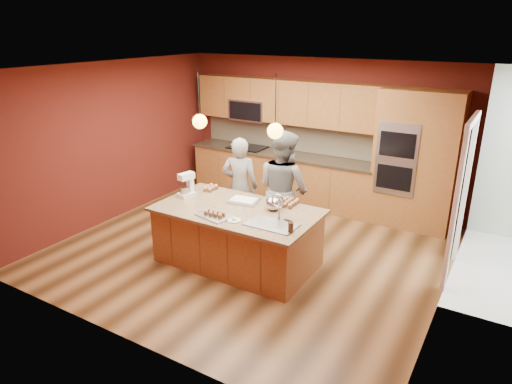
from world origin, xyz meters
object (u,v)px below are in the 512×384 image
Objects in this scene: person_right at (283,189)px; mixing_bowl at (273,203)px; person_left at (240,186)px; stand_mixer at (186,186)px; island at (238,236)px.

person_right reaches higher than mixing_bowl.
person_left is 1.17m from mixing_bowl.
person_left reaches higher than stand_mixer.
mixing_bowl is at bearing 126.40° from person_left.
person_right reaches higher than person_left.
stand_mixer is at bearing 176.68° from island.
mixing_bowl is (0.43, 0.24, 0.50)m from island.
person_left is 0.89× the size of person_right.
island is at bearing -151.25° from mixing_bowl.
island is at bearing 101.40° from person_left.
island is 1.25× the size of person_right.
stand_mixer is (-0.40, -0.84, 0.18)m from person_left.
island is 9.64× the size of mixing_bowl.
person_left reaches higher than mixing_bowl.
island reaches higher than mixing_bowl.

